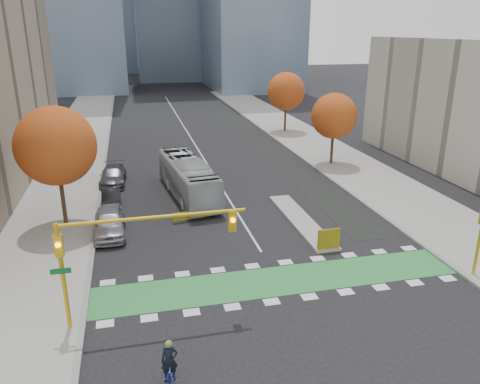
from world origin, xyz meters
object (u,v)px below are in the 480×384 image
parked_car_b (111,199)px  hazard_board (329,239)px  tree_east_near (334,116)px  parked_car_a (109,222)px  parked_car_c (113,176)px  tree_west (56,146)px  tree_east_far (286,91)px  traffic_signal_west (122,243)px  cyclist (170,374)px  bus (188,178)px

parked_car_b → hazard_board: bearing=-41.7°
tree_east_near → parked_car_b: (-21.00, -7.16, -4.20)m
parked_car_a → parked_car_c: 10.87m
tree_west → tree_east_near: 26.01m
hazard_board → tree_east_far: 35.13m
tree_east_near → parked_car_c: size_ratio=1.38×
tree_west → parked_car_b: tree_west is taller
tree_east_near → parked_car_a: 24.59m
traffic_signal_west → tree_east_far: bearing=62.1°
traffic_signal_west → cyclist: size_ratio=3.85×
tree_east_far → cyclist: (-18.93, -43.28, -4.50)m
tree_east_far → tree_east_near: bearing=-91.8°
traffic_signal_west → bus: 17.48m
tree_east_far → cyclist: 47.45m
parked_car_a → parked_car_b: bearing=89.5°
hazard_board → cyclist: (-10.43, -9.48, -0.06)m
tree_west → parked_car_c: (3.00, 8.71, -4.87)m
parked_car_a → cyclist: bearing=-80.9°
tree_east_near → tree_west: bearing=-157.4°
hazard_board → bus: bus is taller
hazard_board → parked_car_a: (-13.00, 5.64, 0.06)m
tree_west → traffic_signal_west: size_ratio=0.96×
tree_east_near → parked_car_b: tree_east_near is taller
tree_east_far → parked_car_b: 31.93m
tree_east_near → bus: 16.47m
parked_car_a → hazard_board: bearing=-24.0°
tree_east_near → parked_car_b: size_ratio=1.76×
traffic_signal_west → parked_car_b: (-1.07, 15.35, -3.37)m
bus → parked_car_b: (-6.00, -1.23, -0.87)m
hazard_board → parked_car_c: size_ratio=0.27×
hazard_board → traffic_signal_west: bearing=-158.5°
tree_east_near → parked_car_c: 21.44m
tree_east_far → hazard_board: bearing=-104.1°
tree_east_far → parked_car_b: bearing=-132.9°
traffic_signal_west → cyclist: 5.99m
parked_car_c → tree_east_far: bearing=42.1°
tree_west → bus: size_ratio=0.75×
tree_west → cyclist: tree_west is taller
parked_car_b → cyclist: bearing=-85.1°
hazard_board → tree_east_far: bearing=75.9°
hazard_board → parked_car_b: (-13.00, 10.64, -0.14)m
hazard_board → cyclist: 14.09m
tree_east_near → parked_car_a: bearing=-149.9°
traffic_signal_west → parked_car_a: (-1.07, 10.35, -3.18)m
tree_east_near → tree_east_far: (0.50, 16.00, 0.38)m
hazard_board → tree_east_near: (8.00, 17.80, 4.06)m
tree_west → parked_car_a: tree_west is taller
tree_east_near → parked_car_a: size_ratio=1.41×
tree_west → tree_east_far: bearing=46.7°
parked_car_c → tree_east_near: bearing=6.8°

